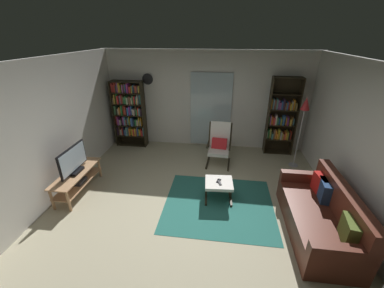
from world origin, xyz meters
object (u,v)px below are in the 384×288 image
cell_phone (219,181)px  wall_clock (148,79)px  television (73,161)px  bookshelf_near_sofa (281,118)px  bookshelf_near_tv (129,112)px  leather_sofa (321,216)px  ottoman (219,185)px  lounge_armchair (219,143)px  tv_stand (77,179)px  tv_remote (220,183)px  floor_lamp_by_shelf (304,111)px

cell_phone → wall_clock: (-2.03, 2.39, 1.45)m
television → bookshelf_near_sofa: bearing=28.9°
bookshelf_near_tv → leather_sofa: (4.20, -2.83, -0.68)m
bookshelf_near_tv → cell_phone: 3.40m
bookshelf_near_tv → ottoman: bearing=-40.6°
bookshelf_near_sofa → cell_phone: (-1.51, -2.24, -0.57)m
television → ottoman: television is taller
lounge_armchair → wall_clock: 2.57m
cell_phone → lounge_armchair: bearing=103.1°
tv_stand → bookshelf_near_tv: bearing=83.3°
television → bookshelf_near_tv: bearing=83.3°
lounge_armchair → bookshelf_near_tv: bearing=163.8°
bookshelf_near_sofa → wall_clock: 3.65m
television → lounge_armchair: 3.22m
leather_sofa → television: bearing=173.6°
ottoman → tv_remote: size_ratio=3.84×
leather_sofa → ottoman: size_ratio=3.38×
leather_sofa → cell_phone: size_ratio=13.35×
bookshelf_near_tv → tv_remote: (2.57, -2.24, -0.59)m
bookshelf_near_tv → tv_remote: bearing=-41.1°
tv_remote → bookshelf_near_sofa: bearing=37.3°
cell_phone → wall_clock: wall_clock is taller
bookshelf_near_tv → floor_lamp_by_shelf: size_ratio=1.08×
bookshelf_near_sofa → floor_lamp_by_shelf: 0.88m
television → wall_clock: size_ratio=2.84×
bookshelf_near_sofa → lounge_armchair: bookshelf_near_sofa is taller
bookshelf_near_sofa → ottoman: bookshelf_near_sofa is taller
lounge_armchair → tv_remote: lounge_armchair is taller
bookshelf_near_sofa → lounge_armchair: size_ratio=1.97×
cell_phone → wall_clock: size_ratio=0.48×
wall_clock → floor_lamp_by_shelf: bearing=-12.8°
tv_remote → floor_lamp_by_shelf: 2.58m
lounge_armchair → wall_clock: bearing=154.5°
tv_stand → bookshelf_near_sofa: 5.00m
tv_remote → lounge_armchair: bearing=72.3°
television → bookshelf_near_sofa: bookshelf_near_sofa is taller
tv_remote → bookshelf_near_tv: bearing=119.2°
television → bookshelf_near_tv: (0.27, 2.33, 0.28)m
bookshelf_near_tv → lounge_armchair: bearing=-16.2°
bookshelf_near_sofa → tv_remote: size_ratio=13.95×
cell_phone → bookshelf_near_tv: bearing=151.3°
leather_sofa → wall_clock: 5.01m
tv_remote → cell_phone: bearing=85.4°
leather_sofa → tv_remote: leather_sofa is taller
cell_phone → ottoman: bearing=-60.6°
floor_lamp_by_shelf → bookshelf_near_tv: bearing=171.5°
wall_clock → television: bearing=-107.4°
wall_clock → bookshelf_near_sofa: bearing=-2.4°
leather_sofa → ottoman: bearing=158.8°
television → ottoman: bearing=2.7°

